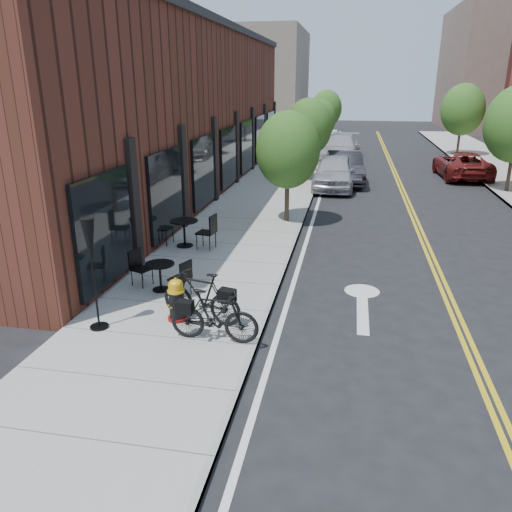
# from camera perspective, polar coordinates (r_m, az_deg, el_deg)

# --- Properties ---
(ground) EXTENTS (120.00, 120.00, 0.00)m
(ground) POSITION_cam_1_polar(r_m,az_deg,el_deg) (9.63, 0.07, -10.80)
(ground) COLOR black
(ground) RESTS_ON ground
(sidewalk_near) EXTENTS (4.00, 70.00, 0.12)m
(sidewalk_near) POSITION_cam_1_polar(r_m,az_deg,el_deg) (19.13, -0.29, 4.90)
(sidewalk_near) COLOR #9E9B93
(sidewalk_near) RESTS_ON ground
(building_near) EXTENTS (5.00, 28.00, 7.00)m
(building_near) POSITION_cam_1_polar(r_m,az_deg,el_deg) (23.63, -9.56, 15.86)
(building_near) COLOR #482217
(building_near) RESTS_ON ground
(bg_building_left) EXTENTS (8.00, 14.00, 10.00)m
(bg_building_left) POSITION_cam_1_polar(r_m,az_deg,el_deg) (56.99, 1.14, 19.52)
(bg_building_left) COLOR #726656
(bg_building_left) RESTS_ON ground
(bg_building_right) EXTENTS (10.00, 16.00, 12.00)m
(bg_building_right) POSITION_cam_1_polar(r_m,az_deg,el_deg) (59.96, 26.12, 18.63)
(bg_building_right) COLOR brown
(bg_building_right) RESTS_ON ground
(tree_near_a) EXTENTS (2.20, 2.20, 3.81)m
(tree_near_a) POSITION_cam_1_polar(r_m,az_deg,el_deg) (17.46, 3.67, 11.98)
(tree_near_a) COLOR #382B1E
(tree_near_a) RESTS_ON sidewalk_near
(tree_near_b) EXTENTS (2.30, 2.30, 3.98)m
(tree_near_b) POSITION_cam_1_polar(r_m,az_deg,el_deg) (25.36, 6.03, 14.46)
(tree_near_b) COLOR #382B1E
(tree_near_b) RESTS_ON sidewalk_near
(tree_near_c) EXTENTS (2.10, 2.10, 3.67)m
(tree_near_c) POSITION_cam_1_polar(r_m,az_deg,el_deg) (33.33, 7.26, 15.24)
(tree_near_c) COLOR #382B1E
(tree_near_c) RESTS_ON sidewalk_near
(tree_near_d) EXTENTS (2.40, 2.40, 4.11)m
(tree_near_d) POSITION_cam_1_polar(r_m,az_deg,el_deg) (41.29, 8.05, 16.34)
(tree_near_d) COLOR #382B1E
(tree_near_d) RESTS_ON sidewalk_near
(tree_far_c) EXTENTS (2.80, 2.80, 4.62)m
(tree_far_c) POSITION_cam_1_polar(r_m,az_deg,el_deg) (36.91, 22.55, 15.19)
(tree_far_c) COLOR #382B1E
(tree_far_c) RESTS_ON sidewalk_far
(fire_hydrant) EXTENTS (0.53, 0.53, 0.94)m
(fire_hydrant) POSITION_cam_1_polar(r_m,az_deg,el_deg) (10.47, -9.07, -5.00)
(fire_hydrant) COLOR maroon
(fire_hydrant) RESTS_ON sidewalk_near
(bicycle_left) EXTENTS (1.89, 0.94, 1.09)m
(bicycle_left) POSITION_cam_1_polar(r_m,az_deg,el_deg) (10.31, -6.30, -4.63)
(bicycle_left) COLOR black
(bicycle_left) RESTS_ON sidewalk_near
(bicycle_right) EXTENTS (1.75, 0.54, 1.04)m
(bicycle_right) POSITION_cam_1_polar(r_m,az_deg,el_deg) (9.53, -4.81, -6.84)
(bicycle_right) COLOR black
(bicycle_right) RESTS_ON sidewalk_near
(bistro_set_b) EXTENTS (1.65, 0.98, 0.88)m
(bistro_set_b) POSITION_cam_1_polar(r_m,az_deg,el_deg) (11.99, -10.91, -1.90)
(bistro_set_b) COLOR black
(bistro_set_b) RESTS_ON sidewalk_near
(bistro_set_c) EXTENTS (1.98, 0.96, 1.05)m
(bistro_set_c) POSITION_cam_1_polar(r_m,az_deg,el_deg) (15.09, -8.21, 3.04)
(bistro_set_c) COLOR black
(bistro_set_c) RESTS_ON sidewalk_near
(patio_umbrella) EXTENTS (0.37, 0.37, 2.29)m
(patio_umbrella) POSITION_cam_1_polar(r_m,az_deg,el_deg) (10.07, -18.38, 0.57)
(patio_umbrella) COLOR black
(patio_umbrella) RESTS_ON sidewalk_near
(parked_car_a) EXTENTS (1.93, 4.65, 1.57)m
(parked_car_a) POSITION_cam_1_polar(r_m,az_deg,el_deg) (24.10, 8.92, 9.45)
(parked_car_a) COLOR #A7A8AF
(parked_car_a) RESTS_ON ground
(parked_car_b) EXTENTS (2.12, 4.81, 1.54)m
(parked_car_b) POSITION_cam_1_polar(r_m,az_deg,el_deg) (25.59, 10.06, 9.92)
(parked_car_b) COLOR black
(parked_car_b) RESTS_ON ground
(parked_car_c) EXTENTS (2.73, 5.84, 1.65)m
(parked_car_c) POSITION_cam_1_polar(r_m,az_deg,el_deg) (32.61, 9.54, 12.04)
(parked_car_c) COLOR #AEAEB2
(parked_car_c) RESTS_ON ground
(parked_car_far) EXTENTS (2.52, 5.04, 1.37)m
(parked_car_far) POSITION_cam_1_polar(r_m,az_deg,el_deg) (28.69, 22.46, 9.60)
(parked_car_far) COLOR maroon
(parked_car_far) RESTS_ON ground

